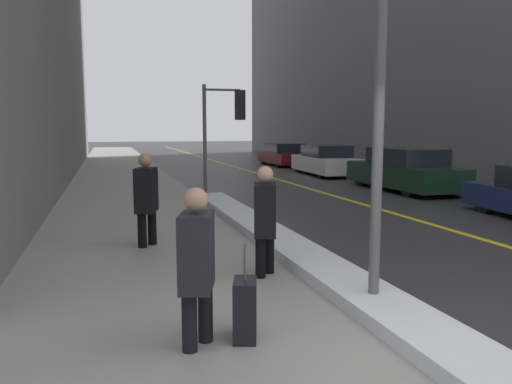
{
  "coord_description": "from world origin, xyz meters",
  "views": [
    {
      "loc": [
        -2.62,
        -3.42,
        2.03
      ],
      "look_at": [
        -0.4,
        4.0,
        1.05
      ],
      "focal_mm": 35.0,
      "sensor_mm": 36.0,
      "label": 1
    }
  ],
  "objects_px": {
    "traffic_light_near": "(227,116)",
    "rolling_suitcase": "(245,310)",
    "pedestrian_trailing": "(197,260)",
    "pedestrian_with_shoulder_bag": "(265,216)",
    "parked_car_dark_green": "(404,171)",
    "parked_car_white": "(325,161)",
    "lamp_post": "(381,31)",
    "parked_car_maroon": "(284,155)",
    "pedestrian_nearside": "(146,195)"
  },
  "relations": [
    {
      "from": "traffic_light_near",
      "to": "parked_car_maroon",
      "type": "bearing_deg",
      "value": 65.27
    },
    {
      "from": "pedestrian_with_shoulder_bag",
      "to": "parked_car_maroon",
      "type": "height_order",
      "value": "pedestrian_with_shoulder_bag"
    },
    {
      "from": "pedestrian_with_shoulder_bag",
      "to": "pedestrian_nearside",
      "type": "xyz_separation_m",
      "value": [
        -1.43,
        2.24,
        0.06
      ]
    },
    {
      "from": "parked_car_dark_green",
      "to": "rolling_suitcase",
      "type": "distance_m",
      "value": 12.89
    },
    {
      "from": "lamp_post",
      "to": "pedestrian_nearside",
      "type": "distance_m",
      "value": 4.9
    },
    {
      "from": "traffic_light_near",
      "to": "parked_car_white",
      "type": "xyz_separation_m",
      "value": [
        5.71,
        5.32,
        -1.79
      ]
    },
    {
      "from": "pedestrian_with_shoulder_bag",
      "to": "parked_car_white",
      "type": "xyz_separation_m",
      "value": [
        7.24,
        13.89,
        -0.22
      ]
    },
    {
      "from": "pedestrian_trailing",
      "to": "pedestrian_with_shoulder_bag",
      "type": "relative_size",
      "value": 0.98
    },
    {
      "from": "pedestrian_nearside",
      "to": "pedestrian_trailing",
      "type": "bearing_deg",
      "value": 19.14
    },
    {
      "from": "pedestrian_trailing",
      "to": "pedestrian_nearside",
      "type": "height_order",
      "value": "pedestrian_nearside"
    },
    {
      "from": "lamp_post",
      "to": "traffic_light_near",
      "type": "xyz_separation_m",
      "value": [
        0.71,
        10.11,
        -0.65
      ]
    },
    {
      "from": "traffic_light_near",
      "to": "pedestrian_trailing",
      "type": "bearing_deg",
      "value": -101.95
    },
    {
      "from": "pedestrian_with_shoulder_bag",
      "to": "parked_car_dark_green",
      "type": "bearing_deg",
      "value": 154.5
    },
    {
      "from": "pedestrian_nearside",
      "to": "pedestrian_with_shoulder_bag",
      "type": "bearing_deg",
      "value": 49.89
    },
    {
      "from": "pedestrian_with_shoulder_bag",
      "to": "pedestrian_trailing",
      "type": "bearing_deg",
      "value": -15.46
    },
    {
      "from": "parked_car_dark_green",
      "to": "parked_car_white",
      "type": "distance_m",
      "value": 5.94
    },
    {
      "from": "parked_car_dark_green",
      "to": "pedestrian_with_shoulder_bag",
      "type": "bearing_deg",
      "value": 137.55
    },
    {
      "from": "parked_car_white",
      "to": "rolling_suitcase",
      "type": "relative_size",
      "value": 4.83
    },
    {
      "from": "parked_car_maroon",
      "to": "pedestrian_nearside",
      "type": "bearing_deg",
      "value": 153.27
    },
    {
      "from": "pedestrian_trailing",
      "to": "parked_car_maroon",
      "type": "height_order",
      "value": "pedestrian_trailing"
    },
    {
      "from": "pedestrian_trailing",
      "to": "rolling_suitcase",
      "type": "relative_size",
      "value": 1.59
    },
    {
      "from": "parked_car_maroon",
      "to": "rolling_suitcase",
      "type": "xyz_separation_m",
      "value": [
        -8.31,
        -21.9,
        -0.29
      ]
    },
    {
      "from": "lamp_post",
      "to": "pedestrian_nearside",
      "type": "relative_size",
      "value": 3.17
    },
    {
      "from": "pedestrian_with_shoulder_bag",
      "to": "parked_car_white",
      "type": "relative_size",
      "value": 0.33
    },
    {
      "from": "parked_car_dark_green",
      "to": "rolling_suitcase",
      "type": "relative_size",
      "value": 5.06
    },
    {
      "from": "lamp_post",
      "to": "parked_car_dark_green",
      "type": "relative_size",
      "value": 1.07
    },
    {
      "from": "parked_car_dark_green",
      "to": "traffic_light_near",
      "type": "bearing_deg",
      "value": 84.35
    },
    {
      "from": "lamp_post",
      "to": "pedestrian_with_shoulder_bag",
      "type": "bearing_deg",
      "value": 117.67
    },
    {
      "from": "pedestrian_nearside",
      "to": "parked_car_maroon",
      "type": "bearing_deg",
      "value": 170.65
    },
    {
      "from": "parked_car_dark_green",
      "to": "lamp_post",
      "type": "bearing_deg",
      "value": 145.73
    },
    {
      "from": "traffic_light_near",
      "to": "rolling_suitcase",
      "type": "height_order",
      "value": "traffic_light_near"
    },
    {
      "from": "pedestrian_trailing",
      "to": "pedestrian_nearside",
      "type": "xyz_separation_m",
      "value": [
        -0.13,
        4.25,
        0.07
      ]
    },
    {
      "from": "lamp_post",
      "to": "parked_car_maroon",
      "type": "xyz_separation_m",
      "value": [
        6.67,
        21.46,
        -2.48
      ]
    },
    {
      "from": "pedestrian_nearside",
      "to": "rolling_suitcase",
      "type": "height_order",
      "value": "pedestrian_nearside"
    },
    {
      "from": "pedestrian_trailing",
      "to": "parked_car_dark_green",
      "type": "distance_m",
      "value": 13.21
    },
    {
      "from": "parked_car_white",
      "to": "parked_car_maroon",
      "type": "bearing_deg",
      "value": 0.89
    },
    {
      "from": "lamp_post",
      "to": "traffic_light_near",
      "type": "distance_m",
      "value": 10.16
    },
    {
      "from": "parked_car_dark_green",
      "to": "parked_car_maroon",
      "type": "xyz_separation_m",
      "value": [
        0.1,
        11.97,
        -0.07
      ]
    },
    {
      "from": "pedestrian_nearside",
      "to": "parked_car_white",
      "type": "distance_m",
      "value": 14.52
    },
    {
      "from": "pedestrian_trailing",
      "to": "parked_car_maroon",
      "type": "distance_m",
      "value": 23.62
    },
    {
      "from": "lamp_post",
      "to": "parked_car_maroon",
      "type": "relative_size",
      "value": 1.22
    },
    {
      "from": "parked_car_white",
      "to": "pedestrian_with_shoulder_bag",
      "type": "bearing_deg",
      "value": 155.68
    },
    {
      "from": "lamp_post",
      "to": "parked_car_dark_green",
      "type": "height_order",
      "value": "lamp_post"
    },
    {
      "from": "parked_car_maroon",
      "to": "pedestrian_trailing",
      "type": "bearing_deg",
      "value": 158.19
    },
    {
      "from": "rolling_suitcase",
      "to": "pedestrian_with_shoulder_bag",
      "type": "bearing_deg",
      "value": 174.62
    },
    {
      "from": "pedestrian_trailing",
      "to": "pedestrian_nearside",
      "type": "bearing_deg",
      "value": -160.86
    },
    {
      "from": "pedestrian_trailing",
      "to": "parked_car_white",
      "type": "bearing_deg",
      "value": 169.16
    },
    {
      "from": "pedestrian_with_shoulder_bag",
      "to": "parked_car_maroon",
      "type": "distance_m",
      "value": 21.28
    },
    {
      "from": "pedestrian_nearside",
      "to": "parked_car_dark_green",
      "type": "bearing_deg",
      "value": 140.32
    },
    {
      "from": "lamp_post",
      "to": "pedestrian_trailing",
      "type": "height_order",
      "value": "lamp_post"
    }
  ]
}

